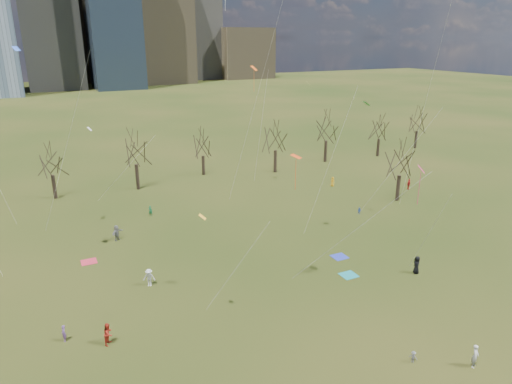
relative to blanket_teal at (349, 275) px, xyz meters
name	(u,v)px	position (x,y,z in m)	size (l,w,h in m)	color
ground	(315,304)	(-5.98, -2.97, -0.01)	(500.00, 500.00, 0.00)	black
downtown_skyline	(59,0)	(-8.42, 207.67, 38.99)	(212.50, 78.00, 118.00)	slate
bare_tree_row	(184,150)	(-6.07, 34.25, 6.10)	(113.04, 29.80, 9.50)	black
blanket_teal	(349,275)	(0.00, 0.00, 0.00)	(1.60, 1.50, 0.03)	teal
blanket_navy	(339,257)	(1.58, 3.74, 0.00)	(1.60, 1.50, 0.03)	#2535AD
blanket_crimson	(89,262)	(-23.15, 14.55, 0.00)	(1.60, 1.50, 0.03)	#C0263B
person_1	(475,356)	(-0.08, -14.92, 0.90)	(0.66, 0.44, 1.82)	silver
person_2	(108,334)	(-23.44, -0.57, 0.90)	(0.89, 0.69, 1.83)	#A82518
person_3	(413,357)	(-3.72, -12.63, 0.46)	(0.61, 0.35, 0.95)	slate
person_6	(417,265)	(6.40, -2.64, 0.92)	(0.92, 0.60, 1.88)	black
person_7	(64,333)	(-26.56, 1.34, 0.68)	(0.51, 0.33, 1.40)	#6C458B
person_8	(359,211)	(11.48, 12.93, 0.48)	(0.49, 0.38, 1.00)	#224096
person_9	(149,278)	(-18.51, 6.79, 0.87)	(1.15, 0.66, 1.77)	silver
person_10	(409,184)	(25.20, 18.14, 0.84)	(1.00, 0.42, 1.71)	#B21B19
person_11	(117,233)	(-19.41, 18.86, 0.92)	(1.74, 0.55, 1.88)	slate
person_12	(333,182)	(15.40, 24.74, 0.77)	(0.77, 0.50, 1.57)	#F1A91A
person_13	(150,211)	(-13.98, 24.89, 0.70)	(0.52, 0.34, 1.42)	#16653A
kites_airborne	(238,131)	(-7.12, 10.98, 13.38)	(57.11, 39.89, 32.35)	#F74D14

